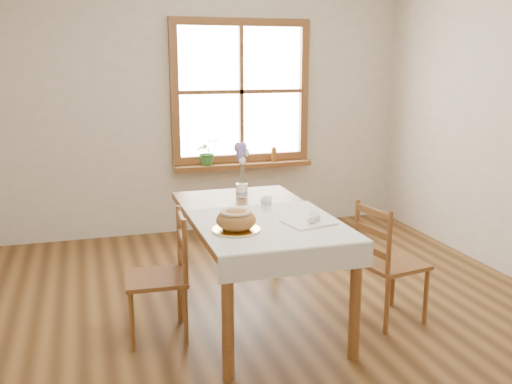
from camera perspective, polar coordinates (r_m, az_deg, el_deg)
ground at (r=3.88m, az=1.33°, el=-14.04°), size 5.00×5.00×0.00m
room_walls at (r=3.46m, az=1.49°, el=12.05°), size 4.60×5.10×2.65m
window at (r=5.97m, az=-1.52°, el=10.01°), size 1.46×0.08×1.46m
window_sill at (r=5.99m, az=-1.30°, el=2.70°), size 1.46×0.20×0.05m
dining_table at (r=3.90m, az=0.00°, el=-3.37°), size 0.90×1.60×0.75m
table_linen at (r=3.60m, az=1.42°, el=-3.30°), size 0.91×0.99×0.01m
chair_left at (r=3.75m, az=-10.00°, el=-8.30°), size 0.43×0.41×0.83m
chair_right at (r=4.03m, az=13.42°, el=-6.80°), size 0.48×0.46×0.84m
bread_plate at (r=3.45m, az=-2.00°, el=-3.82°), size 0.37×0.37×0.02m
bread_loaf at (r=3.43m, az=-2.01°, el=-2.63°), size 0.24×0.24×0.13m
egg_napkin at (r=3.62m, az=5.29°, el=-3.03°), size 0.34×0.30×0.01m
eggs at (r=3.62m, az=5.30°, el=-2.55°), size 0.26×0.24×0.05m
salt_shaker at (r=3.94m, az=1.18°, el=-0.98°), size 0.07×0.07×0.10m
pepper_shaker at (r=3.99m, az=0.78°, el=-0.94°), size 0.06×0.06×0.08m
flower_vase at (r=4.30m, az=-1.45°, el=0.06°), size 0.10×0.10×0.10m
lavender_bouquet at (r=4.26m, az=-1.46°, el=2.69°), size 0.16×0.16×0.30m
potted_plant at (r=5.88m, az=-4.87°, el=3.73°), size 0.26×0.29×0.21m
amber_bottle at (r=6.08m, az=1.80°, el=3.84°), size 0.07×0.07×0.16m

